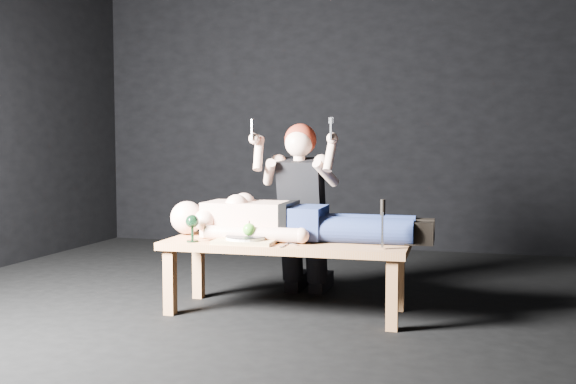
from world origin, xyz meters
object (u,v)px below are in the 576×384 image
Objects in this scene: serving_tray at (246,241)px; goblet at (192,228)px; lying_man at (298,217)px; carving_knife at (383,224)px; kneeling_woman at (304,207)px; table at (286,277)px.

serving_tray is 2.18× the size of goblet.
carving_knife reaches higher than lying_man.
carving_knife is at bearing -26.00° from lying_man.
carving_knife is at bearing 1.74° from goblet.
serving_tray is (-0.19, -0.68, -0.15)m from kneeling_woman.
goblet is (-0.52, -0.73, -0.08)m from kneeling_woman.
kneeling_woman is at bearing 91.12° from table.
lying_man is 1.31× the size of kneeling_woman.
table is 0.35m from serving_tray.
table is 5.31× the size of carving_knife.
kneeling_woman reaches higher than serving_tray.
kneeling_woman is 0.94m from carving_knife.
goblet is 1.16m from carving_knife.
goblet is 0.59× the size of carving_knife.
carving_knife is at bearing -0.99° from serving_tray.
kneeling_woman reaches higher than goblet.
lying_man is 0.63m from carving_knife.
table is 0.65m from goblet.
table is at bearing 34.36° from serving_tray.
lying_man is 5.64× the size of carving_knife.
goblet is (-0.54, -0.19, 0.31)m from table.
lying_man reaches higher than table.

